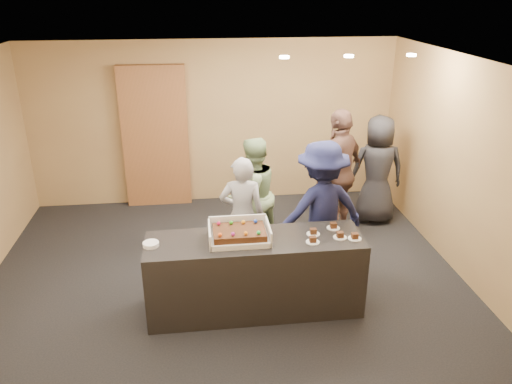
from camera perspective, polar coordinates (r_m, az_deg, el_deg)
room at (r=5.98m, az=-3.77°, el=1.72°), size 6.04×6.00×2.70m
serving_counter at (r=5.71m, az=-0.13°, el=-9.41°), size 2.40×0.71×0.90m
storage_cabinet at (r=8.35m, az=-11.41°, el=6.13°), size 1.06×0.15×2.33m
cake_box at (r=5.47m, az=-1.94°, el=-4.99°), size 0.66×0.46×0.19m
sheet_cake at (r=5.43m, az=-1.93°, el=-4.62°), size 0.56×0.39×0.11m
plate_stack at (r=5.46m, az=-11.93°, el=-5.86°), size 0.17×0.17×0.04m
slice_a at (r=5.45m, az=6.51°, el=-5.51°), size 0.15×0.15×0.07m
slice_b at (r=5.62m, az=6.56°, el=-4.60°), size 0.15×0.15×0.07m
slice_c at (r=5.59m, az=9.59°, el=-4.95°), size 0.15×0.15×0.07m
slice_d at (r=5.78m, az=8.83°, el=-3.90°), size 0.15×0.15×0.07m
slice_e at (r=5.59m, az=11.22°, el=-5.06°), size 0.15×0.15×0.07m
person_server_grey at (r=6.31m, az=-1.59°, el=-2.72°), size 0.60×0.43×1.56m
person_sage_man at (r=6.84m, az=-0.43°, el=-0.35°), size 1.00×0.95×1.62m
person_navy_man at (r=6.26m, az=7.43°, el=-2.03°), size 1.25×0.87×1.77m
person_brown_extra at (r=7.30m, az=9.49°, el=2.10°), size 1.12×1.12×1.91m
person_dark_suit at (r=7.87m, az=13.67°, el=2.47°), size 0.86×0.60×1.70m
ceiling_spotlights at (r=6.41m, az=10.56°, el=15.03°), size 1.72×0.12×0.03m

